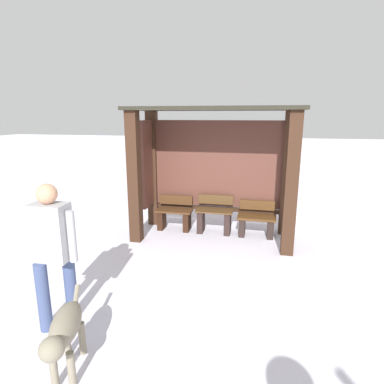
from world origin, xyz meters
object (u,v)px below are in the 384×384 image
(bench_left_inside, at_px, (174,216))
(bench_right_inside, at_px, (256,222))
(bus_shelter, at_px, (210,157))
(dog, at_px, (65,331))
(person_walking, at_px, (52,246))
(bench_center_inside, at_px, (214,217))

(bench_left_inside, xyz_separation_m, bench_right_inside, (1.73, 0.00, -0.01))
(bus_shelter, height_order, dog, bus_shelter)
(bench_left_inside, bearing_deg, person_walking, -97.77)
(bus_shelter, xyz_separation_m, dog, (-0.69, -4.00, -1.14))
(bench_left_inside, bearing_deg, bus_shelter, -4.85)
(person_walking, bearing_deg, dog, -50.83)
(dog, bearing_deg, bench_left_inside, 91.11)
(bench_left_inside, relative_size, person_walking, 0.45)
(bench_left_inside, height_order, bench_center_inside, bench_center_inside)
(bench_left_inside, relative_size, dog, 0.79)
(bench_center_inside, relative_size, bench_right_inside, 1.02)
(bus_shelter, xyz_separation_m, person_walking, (-1.23, -3.33, -0.62))
(bench_left_inside, height_order, person_walking, person_walking)
(bench_right_inside, bearing_deg, bus_shelter, -176.09)
(bus_shelter, height_order, bench_left_inside, bus_shelter)
(bench_right_inside, xyz_separation_m, dog, (-1.65, -4.06, 0.18))
(person_walking, bearing_deg, bench_left_inside, 82.23)
(bench_left_inside, relative_size, bench_right_inside, 1.00)
(bus_shelter, bearing_deg, bench_center_inside, 33.72)
(bus_shelter, distance_m, bench_left_inside, 1.51)
(bench_center_inside, height_order, bench_right_inside, bench_center_inside)
(bench_left_inside, distance_m, bench_right_inside, 1.73)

